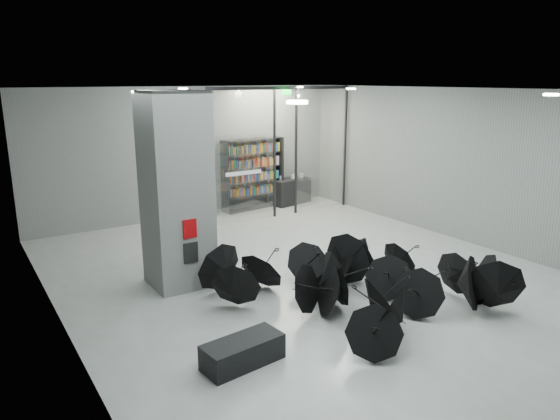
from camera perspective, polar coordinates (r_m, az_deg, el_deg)
room at (r=10.08m, az=6.12°, el=6.42°), size 14.00×14.02×4.01m
column at (r=10.70m, az=-11.42°, el=2.08°), size 1.20×1.20×4.00m
fire_cabinet at (r=10.30m, az=-9.96°, el=-2.06°), size 0.28×0.04×0.38m
info_panel at (r=10.45m, az=-9.84°, el=-4.70°), size 0.30×0.03×0.42m
exit_sign at (r=15.69m, az=0.72°, el=12.89°), size 0.30×0.06×0.15m
glass_partition at (r=15.98m, az=0.28°, el=7.02°), size 5.06×0.08×4.00m
bench at (r=8.11m, az=-4.14°, el=-15.40°), size 1.30×0.66×0.40m
bookshelf at (r=17.01m, az=-3.00°, el=3.99°), size 2.15×0.67×2.33m
shop_counter at (r=17.82m, az=1.20°, el=2.09°), size 1.54×0.85×0.88m
umbrella_cluster at (r=10.13m, az=9.39°, el=-8.53°), size 5.58×4.85×1.30m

